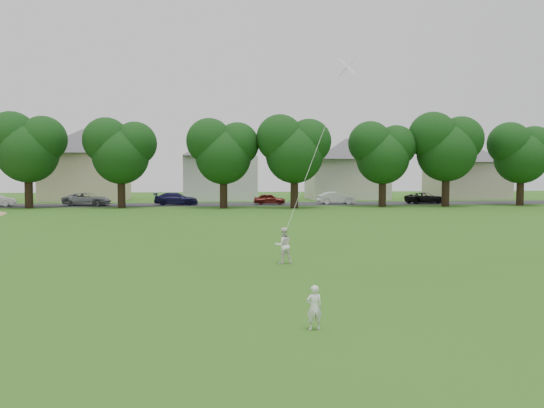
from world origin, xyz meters
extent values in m
plane|color=#2C5D15|center=(0.00, 0.00, 0.00)|extent=(160.00, 160.00, 0.00)
cube|color=#2D2D30|center=(0.00, 42.00, 0.01)|extent=(90.00, 7.00, 0.01)
imported|color=white|center=(0.81, -3.22, 0.46)|extent=(0.36, 0.26, 0.93)
imported|color=white|center=(1.30, 4.85, 0.65)|extent=(0.72, 0.61, 1.29)
plane|color=white|center=(4.34, 7.66, 7.59)|extent=(1.10, 1.18, 0.69)
cylinder|color=white|center=(2.82, 6.25, 4.26)|extent=(0.01, 0.01, 7.84)
cylinder|color=black|center=(-18.08, 37.99, 1.75)|extent=(0.74, 0.74, 3.49)
cylinder|color=black|center=(-9.56, 37.44, 1.65)|extent=(0.72, 0.72, 3.29)
cylinder|color=black|center=(0.00, 35.93, 1.63)|extent=(0.72, 0.72, 3.25)
cylinder|color=black|center=(6.57, 35.13, 1.69)|extent=(0.73, 0.73, 3.38)
cylinder|color=black|center=(15.47, 36.30, 1.61)|extent=(0.72, 0.72, 3.22)
cylinder|color=black|center=(21.79, 35.97, 1.79)|extent=(0.75, 0.75, 3.59)
cylinder|color=black|center=(30.00, 36.58, 1.63)|extent=(0.72, 0.72, 3.26)
imported|color=gray|center=(-13.49, 41.00, 0.66)|extent=(4.89, 2.72, 1.29)
imported|color=#14133B|center=(-4.70, 41.00, 0.65)|extent=(4.48, 1.90, 1.29)
imported|color=maroon|center=(4.91, 41.00, 0.57)|extent=(3.41, 1.64, 1.13)
imported|color=silver|center=(12.02, 41.00, 0.65)|extent=(3.95, 1.47, 1.29)
imported|color=black|center=(21.81, 41.00, 0.60)|extent=(4.47, 2.49, 1.18)
cube|color=beige|center=(-16.00, 52.00, 2.80)|extent=(9.52, 6.91, 5.59)
pyramid|color=#524F55|center=(-16.00, 52.00, 8.67)|extent=(13.73, 13.73, 3.08)
cube|color=silver|center=(0.00, 52.00, 2.66)|extent=(8.71, 7.35, 5.31)
pyramid|color=#524F55|center=(0.00, 52.00, 8.23)|extent=(12.57, 12.57, 2.92)
cube|color=beige|center=(16.00, 52.00, 2.49)|extent=(9.57, 6.95, 4.99)
pyramid|color=#524F55|center=(16.00, 52.00, 7.73)|extent=(13.80, 13.80, 2.74)
cube|color=#BBAE9B|center=(32.00, 52.00, 2.33)|extent=(8.92, 7.42, 4.67)
pyramid|color=#524F55|center=(32.00, 52.00, 7.24)|extent=(12.87, 12.87, 2.57)
camera|label=1|loc=(-1.31, -13.77, 3.21)|focal=35.00mm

